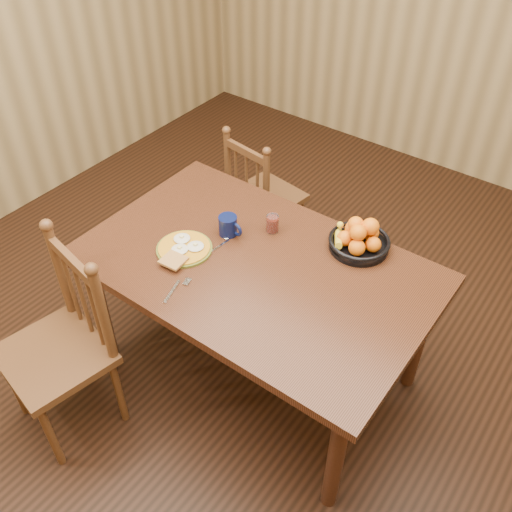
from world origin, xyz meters
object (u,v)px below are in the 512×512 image
Objects in this scene: chair_far at (262,196)px; chair_near at (62,348)px; coffee_mug at (229,226)px; breakfast_plate at (184,249)px; dining_table at (256,278)px; fruit_bowl at (359,239)px.

chair_near reaches higher than chair_far.
breakfast_plate is at bearing -112.49° from coffee_mug.
dining_table is 1.01m from chair_far.
breakfast_plate is at bearing 81.87° from chair_near.
dining_table is 0.51m from fruit_bowl.
breakfast_plate is 0.82m from fruit_bowl.
chair_near is at bearing -126.17° from dining_table.
chair_near is 0.95m from coffee_mug.
fruit_bowl is (0.64, 0.51, 0.04)m from breakfast_plate.
chair_near reaches higher than coffee_mug.
coffee_mug is at bearing 80.96° from chair_near.
fruit_bowl is (0.87, -0.43, 0.38)m from chair_far.
chair_far is 1.55m from chair_near.
fruit_bowl is at bearing 38.09° from breakfast_plate.
chair_far is at bearing 103.64° from breakfast_plate.
coffee_mug is at bearing 67.51° from breakfast_plate.
breakfast_plate is 1.00× the size of fruit_bowl.
chair_far is 0.87m from coffee_mug.
breakfast_plate is (0.21, 0.62, 0.28)m from chair_near.
chair_far is 0.87× the size of chair_near.
chair_far is 1.04m from fruit_bowl.
fruit_bowl reaches higher than breakfast_plate.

